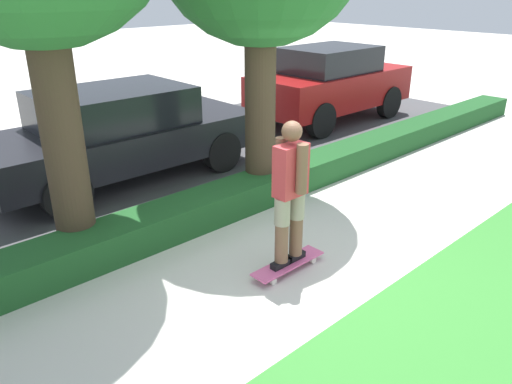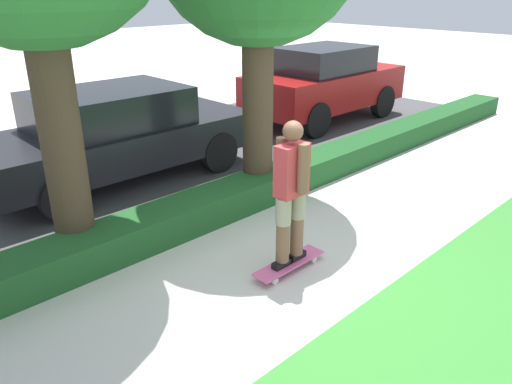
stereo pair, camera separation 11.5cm
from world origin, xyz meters
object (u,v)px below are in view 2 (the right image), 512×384
at_px(skateboard, 289,264).
at_px(parked_car_rear, 325,82).
at_px(skater_person, 291,191).
at_px(parked_car_middle, 117,133).

relative_size(skateboard, parked_car_rear, 0.24).
bearing_deg(skater_person, parked_car_rear, 35.50).
bearing_deg(parked_car_middle, parked_car_rear, 1.76).
bearing_deg(skater_person, skateboard, 90.00).
height_order(skateboard, parked_car_rear, parked_car_rear).
relative_size(skater_person, parked_car_middle, 0.37).
bearing_deg(parked_car_rear, parked_car_middle, -178.94).
distance_m(skateboard, skater_person, 0.89).
xyz_separation_m(skateboard, parked_car_rear, (5.50, 3.92, 0.81)).
xyz_separation_m(skateboard, parked_car_middle, (0.11, 3.84, 0.71)).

